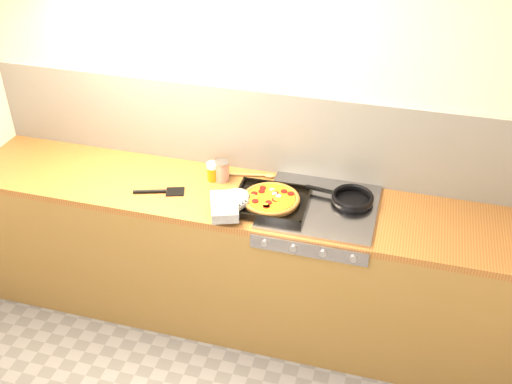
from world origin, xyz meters
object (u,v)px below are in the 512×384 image
(frying_pan, at_px, (352,198))
(juice_glass, at_px, (213,171))
(tomato_can, at_px, (222,171))
(pizza_on_tray, at_px, (258,201))

(frying_pan, xyz_separation_m, juice_glass, (-0.80, 0.03, 0.02))
(tomato_can, bearing_deg, pizza_on_tray, -37.77)
(pizza_on_tray, xyz_separation_m, tomato_can, (-0.27, 0.21, 0.02))
(juice_glass, bearing_deg, pizza_on_tray, -31.38)
(pizza_on_tray, bearing_deg, tomato_can, 142.23)
(frying_pan, xyz_separation_m, tomato_can, (-0.75, 0.04, 0.02))
(pizza_on_tray, relative_size, tomato_can, 4.43)
(pizza_on_tray, height_order, juice_glass, juice_glass)
(pizza_on_tray, distance_m, frying_pan, 0.50)
(pizza_on_tray, distance_m, tomato_can, 0.35)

